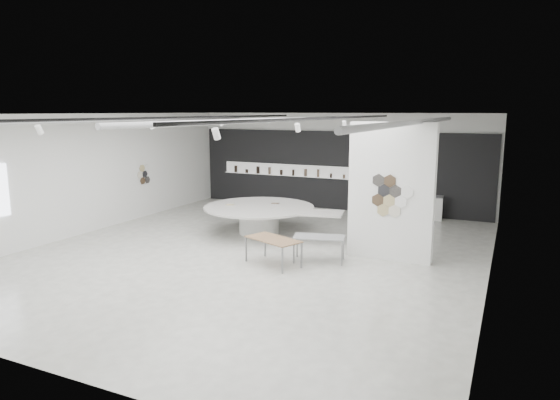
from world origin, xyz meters
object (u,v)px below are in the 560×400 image
at_px(display_island, 261,216).
at_px(sample_table_wood, 273,241).
at_px(partition_column, 391,192).
at_px(sample_table_stone, 319,239).
at_px(kitchen_counter, 421,207).

distance_m(display_island, sample_table_wood, 3.31).
bearing_deg(sample_table_wood, partition_column, 34.39).
relative_size(display_island, sample_table_wood, 3.05).
bearing_deg(display_island, sample_table_wood, -68.88).
distance_m(partition_column, sample_table_wood, 3.31).
relative_size(partition_column, sample_table_stone, 2.52).
relative_size(partition_column, kitchen_counter, 2.32).
distance_m(partition_column, display_island, 4.63).
xyz_separation_m(partition_column, sample_table_stone, (-1.60, -1.00, -1.18)).
distance_m(display_island, kitchen_counter, 6.18).
relative_size(sample_table_wood, kitchen_counter, 1.05).
xyz_separation_m(display_island, sample_table_stone, (2.74, -2.04, 0.03)).
bearing_deg(sample_table_stone, partition_column, 32.03).
height_order(sample_table_wood, sample_table_stone, sample_table_wood).
height_order(partition_column, kitchen_counter, partition_column).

